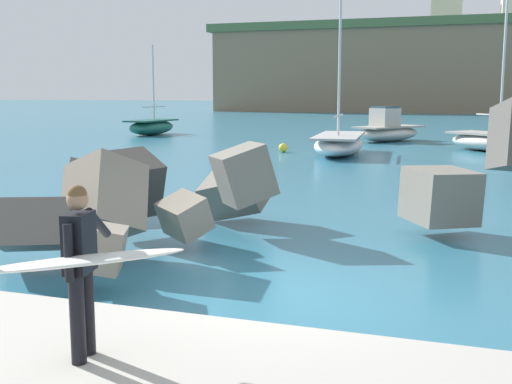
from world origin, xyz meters
TOP-DOWN VIEW (x-y plane):
  - ground_plane at (0.00, 0.00)m, footprint 400.00×400.00m
  - breakwater_jetty at (1.09, 2.36)m, footprint 31.51×6.83m
  - surfer_with_board at (-1.04, -3.46)m, footprint 2.12×1.32m
  - boat_mid_left at (3.63, 25.16)m, footprint 5.07×4.73m
  - boat_mid_centre at (-3.28, 20.99)m, footprint 2.73×6.46m
  - boat_mid_right at (-2.12, 30.10)m, footprint 4.36×5.21m
  - boat_far_centre at (-18.27, 30.93)m, footprint 2.39×4.76m
  - mooring_buoy_inner at (-6.11, 21.37)m, footprint 0.44×0.44m
  - station_building_west at (-1.72, 97.74)m, footprint 4.64×7.58m

SIDE VIEW (x-z plane):
  - ground_plane at x=0.00m, z-range 0.00..0.00m
  - mooring_buoy_inner at x=-6.11m, z-range 0.00..0.44m
  - boat_mid_left at x=3.63m, z-range -3.23..4.28m
  - boat_mid_centre at x=-3.28m, z-range -3.13..4.19m
  - boat_far_centre at x=-18.27m, z-range -2.47..3.61m
  - boat_mid_right at x=-2.12m, z-range -0.38..1.71m
  - surfer_with_board at x=-1.04m, z-range 0.39..2.16m
  - breakwater_jetty at x=1.09m, z-range -0.24..2.87m
  - station_building_west at x=-1.72m, z-range 13.06..19.08m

